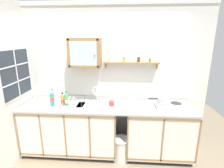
{
  "coord_description": "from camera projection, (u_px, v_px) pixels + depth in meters",
  "views": [
    {
      "loc": [
        0.29,
        -2.33,
        2.08
      ],
      "look_at": [
        0.09,
        0.55,
        1.3
      ],
      "focal_mm": 27.34,
      "sensor_mm": 36.0,
      "label": 1
    }
  ],
  "objects": [
    {
      "name": "mug",
      "position": [
        112.0,
        103.0,
        2.96
      ],
      "size": [
        0.1,
        0.12,
        0.09
      ],
      "color": "#B24C47",
      "rests_on": "countertop"
    },
    {
      "name": "dish_rack",
      "position": [
        74.0,
        103.0,
        2.99
      ],
      "size": [
        0.34,
        0.26,
        0.16
      ],
      "color": "#B2B2B7",
      "rests_on": "countertop"
    },
    {
      "name": "saucepan",
      "position": [
        163.0,
        100.0,
        2.92
      ],
      "size": [
        0.35,
        0.19,
        0.09
      ],
      "color": "silver",
      "rests_on": "hot_plate_stove"
    },
    {
      "name": "spice_shelf",
      "position": [
        131.0,
        62.0,
        2.99
      ],
      "size": [
        0.98,
        0.14,
        0.23
      ],
      "color": "#996B42"
    },
    {
      "name": "bottle_opaque_white_4",
      "position": [
        63.0,
        95.0,
        3.1
      ],
      "size": [
        0.07,
        0.07,
        0.31
      ],
      "color": "white",
      "rests_on": "countertop"
    },
    {
      "name": "backsplash",
      "position": [
        108.0,
        98.0,
        3.25
      ],
      "size": [
        2.96,
        0.02,
        0.08
      ],
      "primitive_type": "cube",
      "color": "#B2B2AD",
      "rests_on": "countertop"
    },
    {
      "name": "lower_cabinet_run_right",
      "position": [
        159.0,
        132.0,
        3.03
      ],
      "size": [
        1.13,
        0.64,
        0.91
      ],
      "color": "black",
      "rests_on": "ground"
    },
    {
      "name": "wall_cabinet",
      "position": [
        85.0,
        53.0,
        2.93
      ],
      "size": [
        0.55,
        0.29,
        0.5
      ],
      "color": "#996B42"
    },
    {
      "name": "countertop",
      "position": [
        107.0,
        107.0,
        2.97
      ],
      "size": [
        2.96,
        0.66,
        0.03
      ],
      "primitive_type": "cube",
      "color": "#B2B2AD",
      "rests_on": "lower_cabinet_run"
    },
    {
      "name": "bottle_soda_green_3",
      "position": [
        67.0,
        100.0,
        2.93
      ],
      "size": [
        0.07,
        0.07,
        0.27
      ],
      "color": "#4CB266",
      "rests_on": "countertop"
    },
    {
      "name": "window",
      "position": [
        16.0,
        73.0,
        2.83
      ],
      "size": [
        0.03,
        0.8,
        0.82
      ],
      "color": "#262D38"
    },
    {
      "name": "sink",
      "position": [
        94.0,
        105.0,
        3.02
      ],
      "size": [
        0.57,
        0.43,
        0.4
      ],
      "color": "silver",
      "rests_on": "countertop"
    },
    {
      "name": "bottle_juice_amber_0",
      "position": [
        63.0,
        99.0,
        3.01
      ],
      "size": [
        0.07,
        0.07,
        0.22
      ],
      "color": "gold",
      "rests_on": "countertop"
    },
    {
      "name": "bottle_water_blue_1",
      "position": [
        53.0,
        97.0,
        3.07
      ],
      "size": [
        0.07,
        0.07,
        0.26
      ],
      "color": "#8CB7E0",
      "rests_on": "countertop"
    },
    {
      "name": "bottle_detergent_teal_2",
      "position": [
        52.0,
        99.0,
        2.92
      ],
      "size": [
        0.07,
        0.07,
        0.28
      ],
      "color": "teal",
      "rests_on": "countertop"
    },
    {
      "name": "lower_cabinet_run",
      "position": [
        71.0,
        129.0,
        3.14
      ],
      "size": [
        1.67,
        0.64,
        0.91
      ],
      "color": "black",
      "rests_on": "ground"
    },
    {
      "name": "trash_bin",
      "position": [
        121.0,
        149.0,
        2.96
      ],
      "size": [
        0.29,
        0.29,
        0.42
      ],
      "color": "silver",
      "rests_on": "ground"
    },
    {
      "name": "back_wall",
      "position": [
        108.0,
        78.0,
        3.18
      ],
      "size": [
        3.6,
        0.07,
        2.69
      ],
      "color": "silver",
      "rests_on": "ground"
    },
    {
      "name": "hot_plate_stove",
      "position": [
        170.0,
        105.0,
        2.91
      ],
      "size": [
        0.47,
        0.3,
        0.07
      ],
      "color": "silver",
      "rests_on": "countertop"
    }
  ]
}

